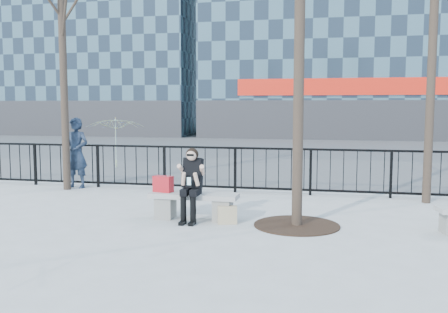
# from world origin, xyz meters

# --- Properties ---
(ground) EXTENTS (120.00, 120.00, 0.00)m
(ground) POSITION_xyz_m (0.00, 0.00, 0.00)
(ground) COLOR #9D9D98
(ground) RESTS_ON ground
(street_surface) EXTENTS (60.00, 23.00, 0.01)m
(street_surface) POSITION_xyz_m (0.00, 15.00, 0.00)
(street_surface) COLOR #474747
(street_surface) RESTS_ON ground
(railing) EXTENTS (14.00, 0.06, 1.10)m
(railing) POSITION_xyz_m (0.00, 3.00, 0.55)
(railing) COLOR black
(railing) RESTS_ON ground
(tree_grate) EXTENTS (1.50, 1.50, 0.02)m
(tree_grate) POSITION_xyz_m (1.90, -0.10, 0.01)
(tree_grate) COLOR black
(tree_grate) RESTS_ON ground
(bench_main) EXTENTS (1.65, 0.46, 0.49)m
(bench_main) POSITION_xyz_m (0.00, 0.00, 0.30)
(bench_main) COLOR slate
(bench_main) RESTS_ON ground
(seated_woman) EXTENTS (0.50, 0.64, 1.34)m
(seated_woman) POSITION_xyz_m (0.00, -0.16, 0.67)
(seated_woman) COLOR black
(seated_woman) RESTS_ON ground
(handbag) EXTENTS (0.40, 0.26, 0.30)m
(handbag) POSITION_xyz_m (-0.60, 0.02, 0.64)
(handbag) COLOR red
(handbag) RESTS_ON bench_main
(shopping_bag) EXTENTS (0.36, 0.22, 0.32)m
(shopping_bag) POSITION_xyz_m (0.68, -0.21, 0.16)
(shopping_bag) COLOR beige
(shopping_bag) RESTS_ON ground
(standing_man) EXTENTS (0.69, 0.49, 1.79)m
(standing_man) POSITION_xyz_m (-3.89, 2.80, 0.90)
(standing_man) COLOR black
(standing_man) RESTS_ON ground
(vendor_umbrella) EXTENTS (2.08, 2.11, 1.72)m
(vendor_umbrella) POSITION_xyz_m (-4.59, 6.70, 0.86)
(vendor_umbrella) COLOR yellow
(vendor_umbrella) RESTS_ON ground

